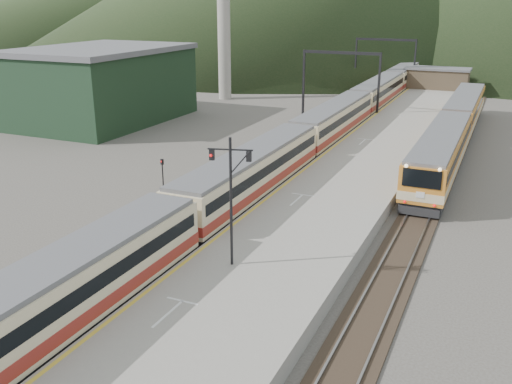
% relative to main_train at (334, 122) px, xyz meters
% --- Properties ---
extents(track_main, '(2.60, 200.00, 0.23)m').
position_rel_main_train_xyz_m(track_main, '(0.00, -3.26, -1.94)').
color(track_main, black).
rests_on(track_main, ground).
extents(track_far, '(2.60, 200.00, 0.23)m').
position_rel_main_train_xyz_m(track_far, '(-5.00, -3.26, -1.94)').
color(track_far, black).
rests_on(track_far, ground).
extents(track_second, '(2.60, 200.00, 0.23)m').
position_rel_main_train_xyz_m(track_second, '(11.50, -3.26, -1.94)').
color(track_second, black).
rests_on(track_second, ground).
extents(platform, '(8.00, 100.00, 1.00)m').
position_rel_main_train_xyz_m(platform, '(5.60, -5.26, -1.51)').
color(platform, gray).
rests_on(platform, ground).
extents(gantry_near, '(9.55, 0.25, 8.00)m').
position_rel_main_train_xyz_m(gantry_near, '(-2.85, 11.74, 3.57)').
color(gantry_near, black).
rests_on(gantry_near, ground).
extents(gantry_far, '(9.55, 0.25, 8.00)m').
position_rel_main_train_xyz_m(gantry_far, '(-2.85, 36.74, 3.57)').
color(gantry_far, black).
rests_on(gantry_far, ground).
extents(warehouse, '(14.50, 20.50, 8.60)m').
position_rel_main_train_xyz_m(warehouse, '(-28.00, -1.26, 2.30)').
color(warehouse, black).
rests_on(warehouse, ground).
extents(station_shed, '(9.40, 4.40, 3.10)m').
position_rel_main_train_xyz_m(station_shed, '(5.60, 34.74, 0.56)').
color(station_shed, '#4C3E2D').
rests_on(station_shed, platform).
extents(main_train, '(2.92, 100.23, 3.57)m').
position_rel_main_train_xyz_m(main_train, '(0.00, 0.00, 0.00)').
color(main_train, beige).
rests_on(main_train, track_main).
extents(second_train, '(3.01, 40.96, 3.67)m').
position_rel_main_train_xyz_m(second_train, '(11.50, 1.52, 0.05)').
color(second_train, orange).
rests_on(second_train, track_second).
extents(signal_mast, '(2.14, 0.73, 6.62)m').
position_rel_main_train_xyz_m(signal_mast, '(4.17, -31.79, 3.04)').
color(signal_mast, black).
rests_on(signal_mast, platform).
extents(short_signal_b, '(0.25, 0.21, 2.27)m').
position_rel_main_train_xyz_m(short_signal_b, '(-2.36, -13.11, -0.55)').
color(short_signal_b, black).
rests_on(short_signal_b, ground).
extents(short_signal_c, '(0.26, 0.22, 2.27)m').
position_rel_main_train_xyz_m(short_signal_c, '(-7.58, -20.06, -0.55)').
color(short_signal_c, black).
rests_on(short_signal_c, ground).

